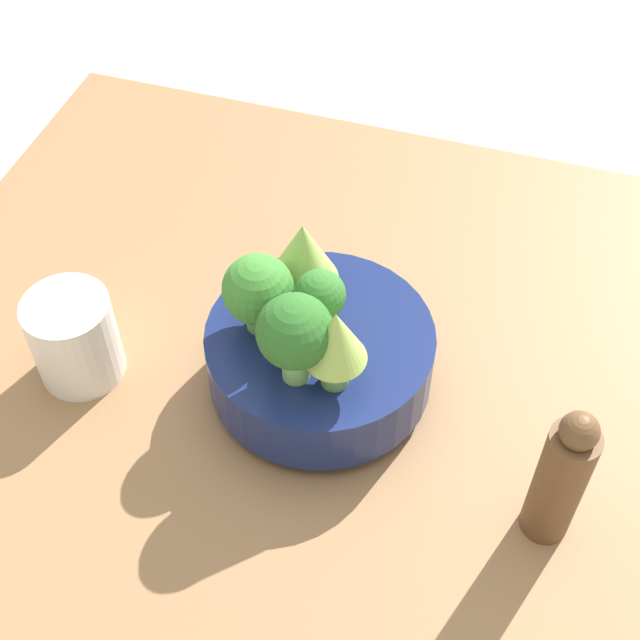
% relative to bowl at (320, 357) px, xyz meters
% --- Properties ---
extents(ground_plane, '(6.00, 6.00, 0.00)m').
position_rel_bowl_xyz_m(ground_plane, '(0.01, -0.01, -0.09)').
color(ground_plane, beige).
extents(table, '(0.91, 0.81, 0.05)m').
position_rel_bowl_xyz_m(table, '(0.01, -0.01, -0.07)').
color(table, olive).
rests_on(table, ground_plane).
extents(bowl, '(0.21, 0.21, 0.08)m').
position_rel_bowl_xyz_m(bowl, '(0.00, 0.00, 0.00)').
color(bowl, navy).
rests_on(bowl, table).
extents(broccoli_floret_back, '(0.07, 0.07, 0.09)m').
position_rel_bowl_xyz_m(broccoli_floret_back, '(0.00, 0.05, 0.09)').
color(broccoli_floret_back, '#7AB256').
rests_on(broccoli_floret_back, bowl).
extents(romanesco_piece_far, '(0.06, 0.06, 0.09)m').
position_rel_bowl_xyz_m(romanesco_piece_far, '(-0.03, 0.05, 0.09)').
color(romanesco_piece_far, '#609347').
rests_on(romanesco_piece_far, bowl).
extents(broccoli_floret_right, '(0.07, 0.07, 0.08)m').
position_rel_bowl_xyz_m(broccoli_floret_right, '(0.06, 0.01, 0.08)').
color(broccoli_floret_right, '#609347').
rests_on(broccoli_floret_right, bowl).
extents(romanesco_piece_near, '(0.07, 0.07, 0.09)m').
position_rel_bowl_xyz_m(romanesco_piece_near, '(0.03, -0.05, 0.09)').
color(romanesco_piece_near, '#609347').
rests_on(romanesco_piece_near, bowl).
extents(broccoli_floret_center, '(0.05, 0.05, 0.08)m').
position_rel_bowl_xyz_m(broccoli_floret_center, '(-0.00, -0.00, 0.08)').
color(broccoli_floret_center, '#6BA34C').
rests_on(broccoli_floret_center, bowl).
extents(cup, '(0.08, 0.08, 0.10)m').
position_rel_bowl_xyz_m(cup, '(0.23, 0.05, 0.00)').
color(cup, silver).
rests_on(cup, table).
extents(pepper_mill, '(0.04, 0.04, 0.16)m').
position_rel_bowl_xyz_m(pepper_mill, '(-0.23, 0.09, 0.03)').
color(pepper_mill, brown).
rests_on(pepper_mill, table).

